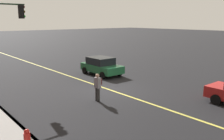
% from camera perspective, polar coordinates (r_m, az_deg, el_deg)
% --- Properties ---
extents(ground, '(200.00, 200.00, 0.00)m').
position_cam_1_polar(ground, '(16.77, -0.69, -4.67)').
color(ground, black).
extents(curb_edge, '(80.00, 0.16, 0.15)m').
position_cam_1_polar(curb_edge, '(13.68, -23.91, -9.22)').
color(curb_edge, slate).
rests_on(curb_edge, ground).
extents(lane_stripe_center, '(80.00, 0.16, 0.01)m').
position_cam_1_polar(lane_stripe_center, '(16.77, -0.69, -4.65)').
color(lane_stripe_center, '#D8CC4C').
rests_on(lane_stripe_center, ground).
extents(car_green, '(3.97, 2.04, 1.54)m').
position_cam_1_polar(car_green, '(21.21, -2.53, 1.01)').
color(car_green, '#1E6038').
rests_on(car_green, ground).
extents(pedestrian_with_backpack, '(0.41, 0.38, 1.67)m').
position_cam_1_polar(pedestrian_with_backpack, '(14.24, -3.38, -3.62)').
color(pedestrian_with_backpack, '#383838').
rests_on(pedestrian_with_backpack, ground).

